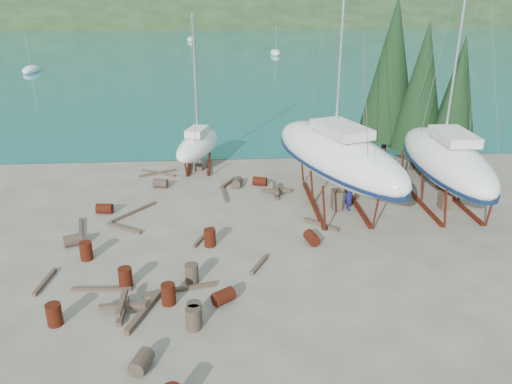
{
  "coord_description": "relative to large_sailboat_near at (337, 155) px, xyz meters",
  "views": [
    {
      "loc": [
        -0.81,
        -20.4,
        11.68
      ],
      "look_at": [
        0.82,
        3.0,
        2.2
      ],
      "focal_mm": 35.0,
      "sensor_mm": 36.0,
      "label": 1
    }
  ],
  "objects": [
    {
      "name": "cypress_far_right",
      "position": [
        9.87,
        6.85,
        2.12
      ],
      "size": [
        3.24,
        3.24,
        9.0
      ],
      "color": "black",
      "rests_on": "ground"
    },
    {
      "name": "drum_5",
      "position": [
        -7.91,
        -7.91,
        -2.65
      ],
      "size": [
        0.58,
        0.58,
        0.88
      ],
      "primitive_type": "cylinder",
      "color": "#2D2823",
      "rests_on": "ground"
    },
    {
      "name": "drum_15",
      "position": [
        -13.91,
        -4.14,
        -2.8
      ],
      "size": [
        1.03,
        0.87,
        0.58
      ],
      "primitive_type": "cylinder",
      "rotation": [
        1.57,
        0.0,
        1.95
      ],
      "color": "#2D2823",
      "rests_on": "ground"
    },
    {
      "name": "drum_17",
      "position": [
        -7.67,
        -10.76,
        -2.65
      ],
      "size": [
        0.58,
        0.58,
        0.88
      ],
      "primitive_type": "cylinder",
      "color": "#2D2823",
      "rests_on": "ground"
    },
    {
      "name": "drum_10",
      "position": [
        -8.76,
        -9.42,
        -2.65
      ],
      "size": [
        0.58,
        0.58,
        0.88
      ],
      "primitive_type": "cylinder",
      "color": "#602010",
      "rests_on": "ground"
    },
    {
      "name": "drum_1",
      "position": [
        -9.31,
        -13.15,
        -2.8
      ],
      "size": [
        0.82,
        1.01,
        0.58
      ],
      "primitive_type": "cylinder",
      "rotation": [
        1.57,
        0.0,
        2.84
      ],
      "color": "#2D2823",
      "rests_on": "ground"
    },
    {
      "name": "timber_11",
      "position": [
        -7.56,
        -3.79,
        -3.01
      ],
      "size": [
        0.98,
        2.16,
        0.15
      ],
      "primitive_type": "cube",
      "rotation": [
        0.0,
        0.0,
        2.76
      ],
      "color": "brown",
      "rests_on": "ground"
    },
    {
      "name": "bay_water",
      "position": [
        -5.63,
        308.85,
        -3.08
      ],
      "size": [
        700.0,
        700.0,
        0.0
      ],
      "primitive_type": "plane",
      "color": "#18707C",
      "rests_on": "ground"
    },
    {
      "name": "drum_2",
      "position": [
        -13.18,
        -0.32,
        -2.8
      ],
      "size": [
        0.94,
        0.67,
        0.58
      ],
      "primitive_type": "cylinder",
      "rotation": [
        1.57,
        0.0,
        1.47
      ],
      "color": "#602010",
      "rests_on": "ground"
    },
    {
      "name": "drum_4",
      "position": [
        -4.11,
        3.41,
        -2.8
      ],
      "size": [
        1.02,
        0.82,
        0.58
      ],
      "primitive_type": "cylinder",
      "rotation": [
        1.57,
        0.0,
        1.26
      ],
      "color": "#602010",
      "rests_on": "ground"
    },
    {
      "name": "ground",
      "position": [
        -5.63,
        -6.15,
        -3.09
      ],
      "size": [
        600.0,
        600.0,
        0.0
      ],
      "primitive_type": "plane",
      "color": "#60574C",
      "rests_on": "ground"
    },
    {
      "name": "cypress_mid_right",
      "position": [
        8.37,
        3.85,
        1.83
      ],
      "size": [
        3.06,
        3.06,
        8.5
      ],
      "color": "black",
      "rests_on": "ground"
    },
    {
      "name": "moored_boat_mid",
      "position": [
        4.37,
        73.85,
        -2.7
      ],
      "size": [
        2.0,
        5.0,
        6.05
      ],
      "color": "white",
      "rests_on": "ground"
    },
    {
      "name": "drum_12",
      "position": [
        -6.57,
        -9.52,
        -2.8
      ],
      "size": [
        1.05,
        0.99,
        0.58
      ],
      "primitive_type": "cylinder",
      "rotation": [
        1.57,
        0.0,
        2.21
      ],
      "color": "#602010",
      "rests_on": "ground"
    },
    {
      "name": "large_sailboat_far",
      "position": [
        6.21,
        -0.45,
        -0.28
      ],
      "size": [
        3.41,
        10.95,
        17.21
      ],
      "rotation": [
        0.0,
        0.0,
        -0.02
      ],
      "color": "white",
      "rests_on": "ground"
    },
    {
      "name": "timber_9",
      "position": [
        -10.91,
        6.05,
        -3.01
      ],
      "size": [
        2.49,
        1.47,
        0.15
      ],
      "primitive_type": "cube",
      "rotation": [
        0.0,
        0.0,
        1.06
      ],
      "color": "brown",
      "rests_on": "ground"
    },
    {
      "name": "large_sailboat_near",
      "position": [
        0.0,
        0.0,
        0.0
      ],
      "size": [
        7.41,
        12.67,
        19.19
      ],
      "rotation": [
        0.0,
        0.0,
        0.34
      ],
      "color": "white",
      "rests_on": "ground"
    },
    {
      "name": "drum_14",
      "position": [
        -7.19,
        -4.62,
        -2.65
      ],
      "size": [
        0.58,
        0.58,
        0.88
      ],
      "primitive_type": "cylinder",
      "color": "#602010",
      "rests_on": "ground"
    },
    {
      "name": "far_hill",
      "position": [
        -5.63,
        313.85,
        -3.09
      ],
      "size": [
        800.0,
        360.0,
        110.0
      ],
      "primitive_type": "ellipsoid",
      "color": "black",
      "rests_on": "ground"
    },
    {
      "name": "timber_1",
      "position": [
        -1.31,
        -2.83,
        -2.99
      ],
      "size": [
        1.67,
        1.56,
        0.19
      ],
      "primitive_type": "cube",
      "rotation": [
        0.0,
        0.0,
        0.83
      ],
      "color": "brown",
      "rests_on": "ground"
    },
    {
      "name": "timber_15",
      "position": [
        -11.54,
        -0.4,
        -3.02
      ],
      "size": [
        2.18,
        2.63,
        0.15
      ],
      "primitive_type": "cube",
      "rotation": [
        0.0,
        0.0,
        2.46
      ],
      "color": "brown",
      "rests_on": "ground"
    },
    {
      "name": "moored_boat_far",
      "position": [
        -13.63,
        103.85,
        -2.7
      ],
      "size": [
        2.0,
        5.0,
        6.05
      ],
      "color": "white",
      "rests_on": "ground"
    },
    {
      "name": "timber_5",
      "position": [
        -8.38,
        -8.55,
        -3.01
      ],
      "size": [
        3.01,
        0.81,
        0.16
      ],
      "primitive_type": "cube",
      "rotation": [
        0.0,
        0.0,
        1.79
      ],
      "color": "brown",
      "rests_on": "ground"
    },
    {
      "name": "drum_6",
      "position": [
        -2.14,
        -4.7,
        -2.8
      ],
      "size": [
        0.76,
        0.99,
        0.58
      ],
      "primitive_type": "cylinder",
      "rotation": [
        1.57,
        0.0,
        0.23
      ],
      "color": "#602010",
      "rests_on": "ground"
    },
    {
      "name": "drum_9",
      "position": [
        -10.47,
        3.49,
        -2.8
      ],
      "size": [
        0.97,
        0.73,
        0.58
      ],
      "primitive_type": "cylinder",
      "rotation": [
        1.57,
        0.0,
        1.39
      ],
      "color": "#2D2823",
      "rests_on": "ground"
    },
    {
      "name": "worker",
      "position": [
        0.65,
        -0.76,
        -2.19
      ],
      "size": [
        0.55,
        0.73,
        1.8
      ],
      "primitive_type": "imported",
      "rotation": [
        0.0,
        0.0,
        1.77
      ],
      "color": "#131453",
      "rests_on": "ground"
    },
    {
      "name": "drum_13",
      "position": [
        -12.9,
        -10.49,
        -2.65
      ],
      "size": [
        0.58,
        0.58,
        0.88
      ],
      "primitive_type": "cylinder",
      "color": "#602010",
      "rests_on": "ground"
    },
    {
      "name": "timber_7",
      "position": [
        -4.9,
        -6.75,
        -3.0
      ],
      "size": [
        0.96,
        1.62,
        0.17
      ],
      "primitive_type": "cube",
      "rotation": [
        0.0,
        0.0,
        2.66
      ],
      "color": "brown",
      "rests_on": "ground"
    },
    {
      "name": "timber_12",
      "position": [
        -14.22,
        -7.56,
        -3.0
      ],
      "size": [
        0.42,
        2.07,
        0.17
      ],
      "primitive_type": "cube",
      "rotation": [
        0.0,
        0.0,
        3.02
      ],
      "color": "brown",
      "rests_on": "ground"
    },
    {
      "name": "timber_pile_fore",
      "position": [
        -10.5,
        -9.94,
        -2.79
      ],
      "size": [
        1.8,
        1.8,
        0.6
      ],
      "color": "brown",
      "rests_on": "ground"
    },
    {
      "name": "timber_3",
      "position": [
        -11.67,
        -8.29,
        -3.02
      ],
      "size": [
        2.53,
        0.33,
        0.15
      ],
      "primitive_type": "cube",
      "rotation": [
        0.0,
        0.0,
        1.5
      ],
      "color": "brown",
      "rests_on": "ground"
    },
    {
      "name": "moored_boat_left",
      "position": [
        -35.63,
        53.85,
        -2.7
      ],
      "size": [
        2.0,
        5.0,
        6.05
      ],
      "color": "white",
      "rests_on": "ground"
    },
    {
      "name": "far_house_center",
      "position": [
        -25.63,
        183.85,
        -0.16
      ],
      "size": [
        6.6,
        5.6,
        5.6
      ],
      "color": "beige",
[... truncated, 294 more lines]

